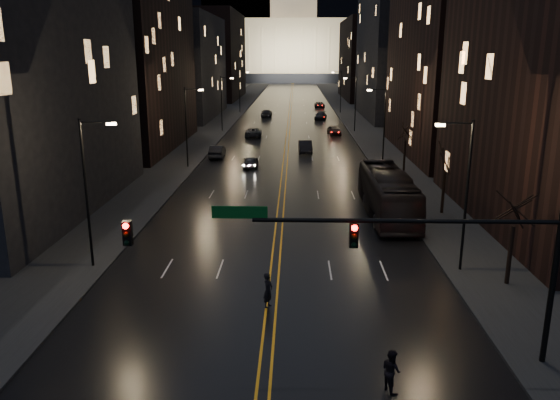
# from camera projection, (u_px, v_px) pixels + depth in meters

# --- Properties ---
(ground) EXTENTS (900.00, 900.00, 0.00)m
(ground) POSITION_uv_depth(u_px,v_px,m) (266.00, 360.00, 23.03)
(ground) COLOR black
(ground) RESTS_ON ground
(road) EXTENTS (20.00, 320.00, 0.02)m
(road) POSITION_uv_depth(u_px,v_px,m) (291.00, 101.00, 148.54)
(road) COLOR black
(road) RESTS_ON ground
(sidewalk_left) EXTENTS (8.00, 320.00, 0.16)m
(sidewalk_left) POSITION_uv_depth(u_px,v_px,m) (240.00, 101.00, 148.90)
(sidewalk_left) COLOR black
(sidewalk_left) RESTS_ON ground
(sidewalk_right) EXTENTS (8.00, 320.00, 0.16)m
(sidewalk_right) POSITION_uv_depth(u_px,v_px,m) (343.00, 101.00, 148.15)
(sidewalk_right) COLOR black
(sidewalk_right) RESTS_ON ground
(center_line) EXTENTS (0.62, 320.00, 0.01)m
(center_line) POSITION_uv_depth(u_px,v_px,m) (291.00, 101.00, 148.54)
(center_line) COLOR orange
(center_line) RESTS_ON road
(building_left_near) EXTENTS (12.00, 28.00, 22.00)m
(building_left_near) POSITION_uv_depth(u_px,v_px,m) (8.00, 74.00, 41.98)
(building_left_near) COLOR black
(building_left_near) RESTS_ON ground
(building_left_mid) EXTENTS (12.00, 30.00, 28.00)m
(building_left_mid) POSITION_uv_depth(u_px,v_px,m) (128.00, 42.00, 72.10)
(building_left_mid) COLOR black
(building_left_mid) RESTS_ON ground
(building_left_far) EXTENTS (12.00, 34.00, 20.00)m
(building_left_far) POSITION_uv_depth(u_px,v_px,m) (186.00, 67.00, 109.83)
(building_left_far) COLOR black
(building_left_far) RESTS_ON ground
(building_left_dist) EXTENTS (12.00, 40.00, 24.00)m
(building_left_dist) POSITION_uv_depth(u_px,v_px,m) (218.00, 56.00, 155.65)
(building_left_dist) COLOR black
(building_left_dist) RESTS_ON ground
(building_right_mid) EXTENTS (12.00, 34.00, 26.00)m
(building_right_mid) POSITION_uv_depth(u_px,v_px,m) (396.00, 51.00, 107.92)
(building_right_mid) COLOR black
(building_right_mid) RESTS_ON ground
(building_right_dist) EXTENTS (12.00, 40.00, 22.00)m
(building_right_dist) POSITION_uv_depth(u_px,v_px,m) (365.00, 59.00, 154.79)
(building_right_dist) COLOR black
(building_right_dist) RESTS_ON ground
(capitol) EXTENTS (90.00, 50.00, 58.50)m
(capitol) POSITION_uv_depth(u_px,v_px,m) (293.00, 44.00, 259.96)
(capitol) COLOR black
(capitol) RESTS_ON ground
(traffic_signal) EXTENTS (17.29, 0.45, 7.00)m
(traffic_signal) POSITION_uv_depth(u_px,v_px,m) (414.00, 248.00, 21.54)
(traffic_signal) COLOR black
(traffic_signal) RESTS_ON ground
(streetlamp_right_near) EXTENTS (2.13, 0.25, 9.00)m
(streetlamp_right_near) POSITION_uv_depth(u_px,v_px,m) (464.00, 189.00, 31.07)
(streetlamp_right_near) COLOR black
(streetlamp_right_near) RESTS_ON ground
(streetlamp_left_near) EXTENTS (2.13, 0.25, 9.00)m
(streetlamp_left_near) POSITION_uv_depth(u_px,v_px,m) (89.00, 186.00, 31.65)
(streetlamp_left_near) COLOR black
(streetlamp_left_near) RESTS_ON ground
(streetlamp_right_mid) EXTENTS (2.13, 0.25, 9.00)m
(streetlamp_right_mid) POSITION_uv_depth(u_px,v_px,m) (383.00, 124.00, 60.04)
(streetlamp_right_mid) COLOR black
(streetlamp_right_mid) RESTS_ON ground
(streetlamp_left_mid) EXTENTS (2.13, 0.25, 9.00)m
(streetlamp_left_mid) POSITION_uv_depth(u_px,v_px,m) (188.00, 123.00, 60.62)
(streetlamp_left_mid) COLOR black
(streetlamp_left_mid) RESTS_ON ground
(streetlamp_right_far) EXTENTS (2.13, 0.25, 9.00)m
(streetlamp_right_far) POSITION_uv_depth(u_px,v_px,m) (354.00, 101.00, 89.01)
(streetlamp_right_far) COLOR black
(streetlamp_right_far) RESTS_ON ground
(streetlamp_left_far) EXTENTS (2.13, 0.25, 9.00)m
(streetlamp_left_far) POSITION_uv_depth(u_px,v_px,m) (223.00, 101.00, 89.58)
(streetlamp_left_far) COLOR black
(streetlamp_left_far) RESTS_ON ground
(streetlamp_right_dist) EXTENTS (2.13, 0.25, 9.00)m
(streetlamp_right_dist) POSITION_uv_depth(u_px,v_px,m) (340.00, 89.00, 117.97)
(streetlamp_right_dist) COLOR black
(streetlamp_right_dist) RESTS_ON ground
(streetlamp_left_dist) EXTENTS (2.13, 0.25, 9.00)m
(streetlamp_left_dist) POSITION_uv_depth(u_px,v_px,m) (240.00, 89.00, 118.55)
(streetlamp_left_dist) COLOR black
(streetlamp_left_dist) RESTS_ON ground
(tree_right_near) EXTENTS (2.40, 2.40, 6.65)m
(tree_right_near) POSITION_uv_depth(u_px,v_px,m) (515.00, 208.00, 29.23)
(tree_right_near) COLOR black
(tree_right_near) RESTS_ON ground
(tree_right_mid) EXTENTS (2.40, 2.40, 6.65)m
(tree_right_mid) POSITION_uv_depth(u_px,v_px,m) (446.00, 159.00, 42.75)
(tree_right_mid) COLOR black
(tree_right_mid) RESTS_ON ground
(tree_right_far) EXTENTS (2.40, 2.40, 6.65)m
(tree_right_far) POSITION_uv_depth(u_px,v_px,m) (406.00, 131.00, 58.19)
(tree_right_far) COLOR black
(tree_right_far) RESTS_ON ground
(bus) EXTENTS (3.13, 13.06, 3.63)m
(bus) POSITION_uv_depth(u_px,v_px,m) (387.00, 194.00, 43.10)
(bus) COLOR black
(bus) RESTS_ON ground
(oncoming_car_a) EXTENTS (1.72, 4.12, 1.39)m
(oncoming_car_a) POSITION_uv_depth(u_px,v_px,m) (251.00, 162.00, 61.87)
(oncoming_car_a) COLOR black
(oncoming_car_a) RESTS_ON ground
(oncoming_car_b) EXTENTS (1.73, 4.77, 1.56)m
(oncoming_car_b) POSITION_uv_depth(u_px,v_px,m) (217.00, 152.00, 67.76)
(oncoming_car_b) COLOR black
(oncoming_car_b) RESTS_ON ground
(oncoming_car_c) EXTENTS (2.50, 5.27, 1.45)m
(oncoming_car_c) POSITION_uv_depth(u_px,v_px,m) (254.00, 132.00, 85.02)
(oncoming_car_c) COLOR black
(oncoming_car_c) RESTS_ON ground
(oncoming_car_d) EXTENTS (2.20, 5.17, 1.49)m
(oncoming_car_d) POSITION_uv_depth(u_px,v_px,m) (267.00, 113.00, 112.05)
(oncoming_car_d) COLOR black
(oncoming_car_d) RESTS_ON ground
(receding_car_a) EXTENTS (1.85, 4.89, 1.59)m
(receding_car_a) POSITION_uv_depth(u_px,v_px,m) (305.00, 147.00, 71.15)
(receding_car_a) COLOR black
(receding_car_a) RESTS_ON ground
(receding_car_b) EXTENTS (2.32, 4.55, 1.48)m
(receding_car_b) POSITION_uv_depth(u_px,v_px,m) (334.00, 130.00, 86.69)
(receding_car_b) COLOR black
(receding_car_b) RESTS_ON ground
(receding_car_c) EXTENTS (2.75, 5.42, 1.51)m
(receding_car_c) POSITION_uv_depth(u_px,v_px,m) (321.00, 116.00, 106.86)
(receding_car_c) COLOR black
(receding_car_c) RESTS_ON ground
(receding_car_d) EXTENTS (2.36, 5.06, 1.40)m
(receding_car_d) POSITION_uv_depth(u_px,v_px,m) (320.00, 105.00, 131.05)
(receding_car_d) COLOR black
(receding_car_d) RESTS_ON ground
(pedestrian_a) EXTENTS (0.65, 0.78, 1.84)m
(pedestrian_a) POSITION_uv_depth(u_px,v_px,m) (268.00, 290.00, 27.62)
(pedestrian_a) COLOR black
(pedestrian_a) RESTS_ON ground
(pedestrian_b) EXTENTS (0.78, 0.96, 1.73)m
(pedestrian_b) POSITION_uv_depth(u_px,v_px,m) (391.00, 370.00, 20.74)
(pedestrian_b) COLOR black
(pedestrian_b) RESTS_ON ground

